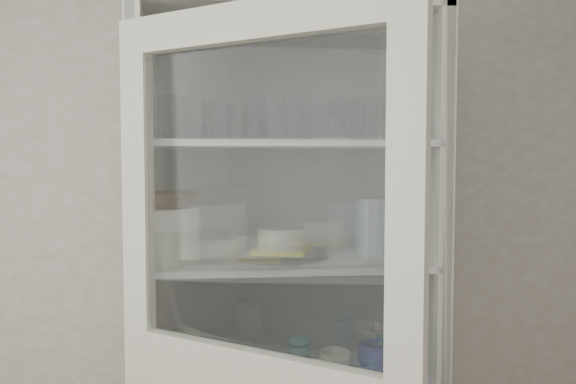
% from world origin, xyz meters
% --- Properties ---
extents(wall_back, '(3.60, 0.02, 2.60)m').
position_xyz_m(wall_back, '(0.00, 1.50, 1.30)').
color(wall_back, '#AEA493').
rests_on(wall_back, ground).
extents(pantry_cabinet, '(1.00, 0.45, 2.10)m').
position_xyz_m(pantry_cabinet, '(0.20, 1.34, 0.94)').
color(pantry_cabinet, beige).
rests_on(pantry_cabinet, floor).
extents(tumbler_0, '(0.07, 0.07, 0.13)m').
position_xyz_m(tumbler_0, '(-0.18, 1.16, 1.73)').
color(tumbler_0, silver).
rests_on(tumbler_0, shelf_glass).
extents(tumbler_1, '(0.08, 0.08, 0.13)m').
position_xyz_m(tumbler_1, '(-0.14, 1.11, 1.72)').
color(tumbler_1, silver).
rests_on(tumbler_1, shelf_glass).
extents(tumbler_2, '(0.10, 0.10, 0.16)m').
position_xyz_m(tumbler_2, '(0.09, 1.17, 1.74)').
color(tumbler_2, silver).
rests_on(tumbler_2, shelf_glass).
extents(tumbler_3, '(0.07, 0.07, 0.13)m').
position_xyz_m(tumbler_3, '(0.21, 1.12, 1.73)').
color(tumbler_3, silver).
rests_on(tumbler_3, shelf_glass).
extents(tumbler_4, '(0.07, 0.07, 0.13)m').
position_xyz_m(tumbler_4, '(0.45, 1.14, 1.73)').
color(tumbler_4, silver).
rests_on(tumbler_4, shelf_glass).
extents(tumbler_5, '(0.07, 0.07, 0.12)m').
position_xyz_m(tumbler_5, '(0.40, 1.11, 1.72)').
color(tumbler_5, silver).
rests_on(tumbler_5, shelf_glass).
extents(tumbler_6, '(0.09, 0.09, 0.15)m').
position_xyz_m(tumbler_6, '(0.61, 1.17, 1.73)').
color(tumbler_6, silver).
rests_on(tumbler_6, shelf_glass).
extents(tumbler_7, '(0.07, 0.07, 0.13)m').
position_xyz_m(tumbler_7, '(-0.10, 1.26, 1.72)').
color(tumbler_7, silver).
rests_on(tumbler_7, shelf_glass).
extents(tumbler_8, '(0.07, 0.07, 0.13)m').
position_xyz_m(tumbler_8, '(0.08, 1.26, 1.73)').
color(tumbler_8, silver).
rests_on(tumbler_8, shelf_glass).
extents(tumbler_9, '(0.08, 0.08, 0.13)m').
position_xyz_m(tumbler_9, '(-0.02, 1.28, 1.72)').
color(tumbler_9, silver).
rests_on(tumbler_9, shelf_glass).
extents(tumbler_10, '(0.07, 0.07, 0.14)m').
position_xyz_m(tumbler_10, '(0.30, 1.25, 1.73)').
color(tumbler_10, silver).
rests_on(tumbler_10, shelf_glass).
extents(goblet_0, '(0.08, 0.08, 0.19)m').
position_xyz_m(goblet_0, '(-0.21, 1.38, 1.75)').
color(goblet_0, silver).
rests_on(goblet_0, shelf_glass).
extents(goblet_1, '(0.08, 0.08, 0.17)m').
position_xyz_m(goblet_1, '(0.19, 1.37, 1.75)').
color(goblet_1, silver).
rests_on(goblet_1, shelf_glass).
extents(goblet_2, '(0.08, 0.08, 0.19)m').
position_xyz_m(goblet_2, '(0.40, 1.40, 1.75)').
color(goblet_2, silver).
rests_on(goblet_2, shelf_glass).
extents(goblet_3, '(0.07, 0.07, 0.16)m').
position_xyz_m(goblet_3, '(0.53, 1.37, 1.74)').
color(goblet_3, silver).
rests_on(goblet_3, shelf_glass).
extents(plate_stack_front, '(0.22, 0.22, 0.11)m').
position_xyz_m(plate_stack_front, '(-0.21, 1.22, 1.32)').
color(plate_stack_front, beige).
rests_on(plate_stack_front, shelf_plates).
extents(plate_stack_back, '(0.21, 0.21, 0.06)m').
position_xyz_m(plate_stack_back, '(-0.04, 1.40, 1.29)').
color(plate_stack_back, beige).
rests_on(plate_stack_back, shelf_plates).
extents(cream_bowl, '(0.29, 0.29, 0.07)m').
position_xyz_m(cream_bowl, '(-0.21, 1.22, 1.41)').
color(cream_bowl, white).
rests_on(cream_bowl, plate_stack_front).
extents(terracotta_bowl, '(0.28, 0.28, 0.05)m').
position_xyz_m(terracotta_bowl, '(-0.21, 1.22, 1.47)').
color(terracotta_bowl, brown).
rests_on(terracotta_bowl, cream_bowl).
extents(glass_platter, '(0.41, 0.41, 0.02)m').
position_xyz_m(glass_platter, '(0.18, 1.27, 1.27)').
color(glass_platter, silver).
rests_on(glass_platter, shelf_plates).
extents(yellow_trivet, '(0.22, 0.22, 0.01)m').
position_xyz_m(yellow_trivet, '(0.18, 1.27, 1.29)').
color(yellow_trivet, yellow).
rests_on(yellow_trivet, glass_platter).
extents(white_ramekin, '(0.19, 0.19, 0.07)m').
position_xyz_m(white_ramekin, '(0.18, 1.27, 1.33)').
color(white_ramekin, beige).
rests_on(white_ramekin, yellow_trivet).
extents(grey_bowl_stack, '(0.13, 0.13, 0.20)m').
position_xyz_m(grey_bowl_stack, '(0.51, 1.31, 1.36)').
color(grey_bowl_stack, '#A7BDBC').
rests_on(grey_bowl_stack, shelf_plates).
extents(mug_blue, '(0.14, 0.14, 0.10)m').
position_xyz_m(mug_blue, '(0.50, 1.23, 0.91)').
color(mug_blue, '#1F3696').
rests_on(mug_blue, shelf_mugs).
extents(mug_teal, '(0.13, 0.13, 0.10)m').
position_xyz_m(mug_teal, '(0.57, 1.30, 0.91)').
color(mug_teal, teal).
rests_on(mug_teal, shelf_mugs).
extents(mug_white, '(0.13, 0.13, 0.10)m').
position_xyz_m(mug_white, '(0.35, 1.17, 0.91)').
color(mug_white, beige).
rests_on(mug_white, shelf_mugs).
extents(teal_jar, '(0.08, 0.08, 0.10)m').
position_xyz_m(teal_jar, '(0.24, 1.30, 0.91)').
color(teal_jar, teal).
rests_on(teal_jar, shelf_mugs).
extents(measuring_cups, '(0.10, 0.10, 0.04)m').
position_xyz_m(measuring_cups, '(-0.07, 1.22, 0.88)').
color(measuring_cups, silver).
rests_on(measuring_cups, shelf_mugs).
extents(white_canister, '(0.13, 0.13, 0.13)m').
position_xyz_m(white_canister, '(-0.16, 1.33, 0.93)').
color(white_canister, beige).
rests_on(white_canister, shelf_mugs).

